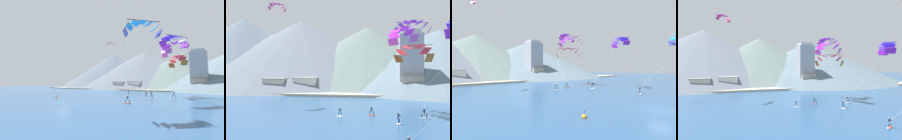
# 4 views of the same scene
# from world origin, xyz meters

# --- Properties ---
(ground_plane) EXTENTS (400.00, 400.00, 0.00)m
(ground_plane) POSITION_xyz_m (0.00, 0.00, 0.00)
(ground_plane) COLOR navy
(kitesurfer_near_lead) EXTENTS (1.44, 1.58, 1.67)m
(kitesurfer_near_lead) POSITION_xyz_m (2.64, 23.71, 0.46)
(kitesurfer_near_lead) COLOR white
(kitesurfer_near_lead) RESTS_ON ground
(kitesurfer_near_trail) EXTENTS (1.59, 1.43, 1.71)m
(kitesurfer_near_trail) POSITION_xyz_m (8.13, 25.35, 0.50)
(kitesurfer_near_trail) COLOR #E54C33
(kitesurfer_near_trail) RESTS_ON ground
(kitesurfer_mid_center) EXTENTS (1.71, 1.20, 1.68)m
(kitesurfer_mid_center) POSITION_xyz_m (11.98, 6.68, 0.46)
(kitesurfer_mid_center) COLOR #E54C33
(kitesurfer_mid_center) RESTS_ON ground
(kitesurfer_far_left) EXTENTS (1.74, 0.55, 1.77)m
(kitesurfer_far_left) POSITION_xyz_m (16.99, 24.30, 0.52)
(kitesurfer_far_left) COLOR white
(kitesurfer_far_left) RESTS_ON ground
(kitesurfer_far_right) EXTENTS (0.77, 1.79, 1.81)m
(kitesurfer_far_right) POSITION_xyz_m (12.14, 19.23, 0.56)
(kitesurfer_far_right) COLOR white
(kitesurfer_far_right) RESTS_ON ground
(parafoil_kite_near_lead) EXTENTS (13.58, 9.09, 14.98)m
(parafoil_kite_near_lead) POSITION_xyz_m (13.36, 29.06, 14.88)
(parafoil_kite_near_lead) COLOR #BF4AA2
(parafoil_kite_near_trail) EXTENTS (11.68, 11.18, 11.78)m
(parafoil_kite_near_trail) POSITION_xyz_m (16.06, 32.92, 11.81)
(parafoil_kite_near_trail) COLOR #9F5C1D
(parafoil_kite_mid_center) EXTENTS (8.85, 8.65, 12.12)m
(parafoil_kite_mid_center) POSITION_xyz_m (18.54, 0.56, 12.46)
(parafoil_kite_mid_center) COLOR #434DAF
(parafoil_kite_far_left) EXTENTS (7.38, 10.58, 16.84)m
(parafoil_kite_far_left) POSITION_xyz_m (16.14, 33.48, 17.09)
(parafoil_kite_far_left) COLOR purple
(parafoil_kite_far_right) EXTENTS (9.79, 7.99, 13.19)m
(parafoil_kite_far_right) POSITION_xyz_m (19.54, 14.83, 13.61)
(parafoil_kite_far_right) COLOR purple
(parafoil_kite_distant_high_outer) EXTENTS (3.78, 3.73, 1.71)m
(parafoil_kite_distant_high_outer) POSITION_xyz_m (-14.40, 36.70, 23.00)
(parafoil_kite_distant_high_outer) COLOR #B83553
(race_marker_buoy) EXTENTS (0.56, 0.56, 1.02)m
(race_marker_buoy) POSITION_xyz_m (-9.74, 4.94, 0.16)
(race_marker_buoy) COLOR orange
(race_marker_buoy) RESTS_ON ground
(shoreline_strip) EXTENTS (180.00, 10.00, 0.70)m
(shoreline_strip) POSITION_xyz_m (0.00, 56.12, 0.35)
(shoreline_strip) COLOR #BCAD8E
(shoreline_strip) RESTS_ON ground
(shore_building_promenade_mid) EXTENTS (6.50, 4.84, 6.25)m
(shore_building_promenade_mid) POSITION_xyz_m (19.23, 58.04, 3.14)
(shore_building_promenade_mid) COLOR #A89E8E
(shore_building_promenade_mid) RESTS_ON ground
(shore_building_quay_east) EXTENTS (7.26, 7.03, 4.94)m
(shore_building_quay_east) POSITION_xyz_m (-24.17, 59.08, 2.48)
(shore_building_quay_east) COLOR beige
(shore_building_quay_east) RESTS_ON ground
(shore_building_old_town) EXTENTS (7.71, 4.69, 5.19)m
(shore_building_old_town) POSITION_xyz_m (-14.54, 60.18, 2.61)
(shore_building_old_town) COLOR silver
(shore_building_old_town) RESTS_ON ground
(highrise_tower) EXTENTS (7.00, 7.00, 20.02)m
(highrise_tower) POSITION_xyz_m (19.12, 60.92, 9.80)
(highrise_tower) COLOR #999EA8
(highrise_tower) RESTS_ON ground
(mountain_peak_west_ridge) EXTENTS (105.19, 105.19, 34.90)m
(mountain_peak_west_ridge) POSITION_xyz_m (-62.28, 106.19, 17.45)
(mountain_peak_west_ridge) COLOR slate
(mountain_peak_west_ridge) RESTS_ON ground
(mountain_peak_east_shoulder) EXTENTS (108.24, 108.24, 28.88)m
(mountain_peak_east_shoulder) POSITION_xyz_m (3.93, 108.56, 14.44)
(mountain_peak_east_shoulder) COLOR slate
(mountain_peak_east_shoulder) RESTS_ON ground
(mountain_peak_far_spur) EXTENTS (122.13, 122.13, 33.08)m
(mountain_peak_far_spur) POSITION_xyz_m (-31.51, 110.15, 16.54)
(mountain_peak_far_spur) COLOR slate
(mountain_peak_far_spur) RESTS_ON ground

